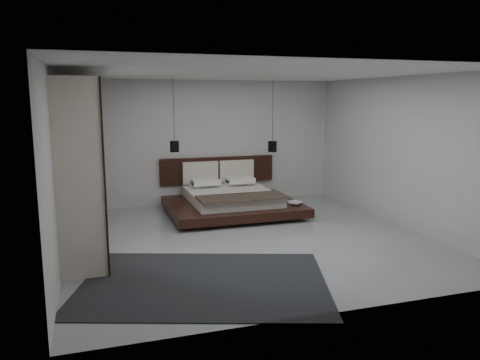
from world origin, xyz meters
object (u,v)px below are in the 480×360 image
object	(u,v)px
bed	(231,199)
wardrobe	(81,167)
pendant_left	(174,146)
pendant_right	(272,146)
rug	(204,282)
lattice_screen	(69,154)

from	to	relation	value
bed	wardrobe	xyz separation A→B (m)	(-2.94, -1.68, 1.05)
wardrobe	pendant_left	bearing A→B (deg)	48.77
bed	wardrobe	world-z (taller)	wardrobe
bed	pendant_right	world-z (taller)	pendant_right
pendant_right	rug	distance (m)	4.94
lattice_screen	pendant_left	distance (m)	2.10
bed	pendant_left	size ratio (longest dim) A/B	1.77
pendant_left	wardrobe	world-z (taller)	pendant_left
pendant_left	wardrobe	distance (m)	2.79
lattice_screen	rug	size ratio (longest dim) A/B	0.81
pendant_right	rug	size ratio (longest dim) A/B	0.50
pendant_right	bed	bearing A→B (deg)	-159.44
rug	wardrobe	bearing A→B (deg)	127.86
lattice_screen	bed	size ratio (longest dim) A/B	0.97
pendant_right	pendant_left	bearing A→B (deg)	180.00
lattice_screen	wardrobe	xyz separation A→B (m)	(0.25, -2.22, 0.03)
rug	pendant_left	bearing A→B (deg)	85.19
bed	pendant_right	xyz separation A→B (m)	(1.10, 0.41, 1.06)
bed	pendant_left	xyz separation A→B (m)	(-1.10, 0.41, 1.12)
pendant_right	lattice_screen	bearing A→B (deg)	178.33
wardrobe	rug	size ratio (longest dim) A/B	0.85
lattice_screen	rug	xyz separation A→B (m)	(1.75, -4.15, -1.29)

